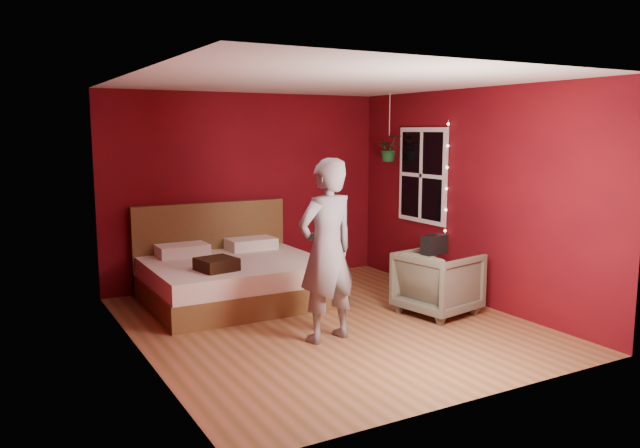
% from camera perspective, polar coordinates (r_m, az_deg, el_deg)
% --- Properties ---
extents(floor, '(4.50, 4.50, 0.00)m').
position_cam_1_polar(floor, '(6.91, 0.74, -9.10)').
color(floor, '#995E3D').
rests_on(floor, ground).
extents(room_walls, '(4.04, 4.54, 2.62)m').
position_cam_1_polar(room_walls, '(6.60, 0.77, 4.93)').
color(room_walls, '#650A0F').
rests_on(room_walls, ground).
extents(window, '(0.05, 0.97, 1.27)m').
position_cam_1_polar(window, '(8.46, 9.32, 4.40)').
color(window, white).
rests_on(window, room_walls).
extents(fairy_lights, '(0.04, 0.04, 1.45)m').
position_cam_1_polar(fairy_lights, '(8.04, 11.51, 4.13)').
color(fairy_lights, silver).
rests_on(fairy_lights, room_walls).
extents(bed, '(2.09, 1.78, 1.15)m').
position_cam_1_polar(bed, '(7.83, -8.04, -4.80)').
color(bed, brown).
rests_on(bed, ground).
extents(person, '(0.73, 0.54, 1.83)m').
position_cam_1_polar(person, '(6.18, 0.61, -2.45)').
color(person, slate).
rests_on(person, ground).
extents(armchair, '(0.94, 0.92, 0.73)m').
position_cam_1_polar(armchair, '(7.31, 10.74, -5.28)').
color(armchair, '#5A5A47').
rests_on(armchair, ground).
extents(handbag, '(0.31, 0.19, 0.21)m').
position_cam_1_polar(handbag, '(7.06, 10.42, -1.84)').
color(handbag, black).
rests_on(handbag, armchair).
extents(throw_pillow, '(0.46, 0.46, 0.14)m').
position_cam_1_polar(throw_pillow, '(7.18, -9.44, -3.64)').
color(throw_pillow, black).
rests_on(throw_pillow, bed).
extents(hanging_plant, '(0.39, 0.36, 0.93)m').
position_cam_1_polar(hanging_plant, '(8.75, 6.34, 6.87)').
color(hanging_plant, silver).
rests_on(hanging_plant, room_walls).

